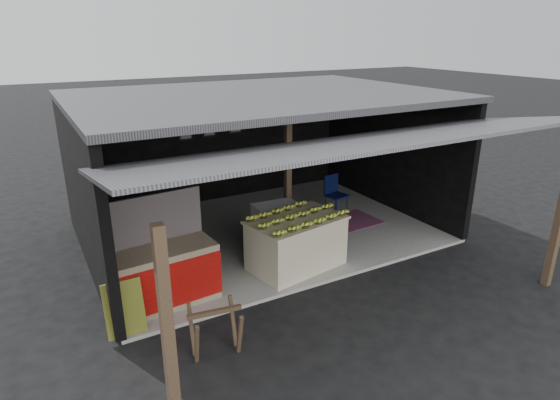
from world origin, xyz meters
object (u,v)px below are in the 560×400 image
white_crate (277,228)px  plastic_chair (334,191)px  banana_table (296,243)px  sawhorse (215,327)px  water_barrel (329,241)px  neighbor_stall (162,273)px

white_crate → plastic_chair: bearing=30.2°
banana_table → plastic_chair: 2.90m
sawhorse → water_barrel: (3.05, 1.70, -0.12)m
water_barrel → neighbor_stall: bearing=-177.5°
banana_table → water_barrel: bearing=-0.2°
plastic_chair → neighbor_stall: bearing=-167.7°
sawhorse → banana_table: bearing=43.6°
white_crate → sawhorse: bearing=-130.7°
banana_table → plastic_chair: bearing=31.3°
neighbor_stall → sawhorse: 1.58m
neighbor_stall → plastic_chair: size_ratio=1.86×
banana_table → sawhorse: size_ratio=2.56×
white_crate → sawhorse: 3.25m
white_crate → water_barrel: bearing=-35.8°
sawhorse → white_crate: bearing=54.7°
white_crate → neighbor_stall: 2.63m
water_barrel → plastic_chair: (1.35, 1.76, 0.28)m
plastic_chair → sawhorse: bearing=-151.7°
water_barrel → sawhorse: bearing=-150.8°
neighbor_stall → plastic_chair: bearing=17.6°
white_crate → plastic_chair: white_crate is taller
sawhorse → neighbor_stall: bearing=107.9°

